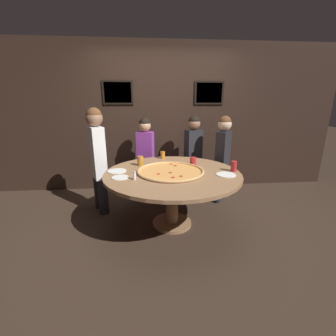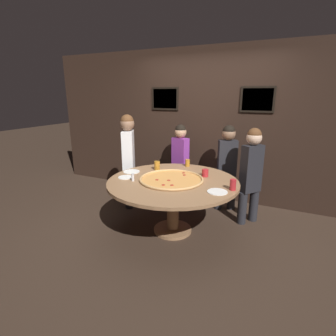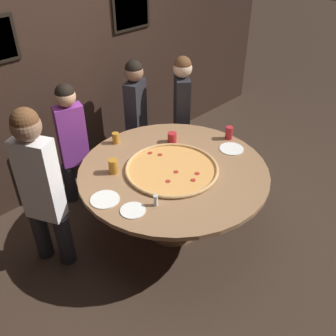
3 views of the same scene
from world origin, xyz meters
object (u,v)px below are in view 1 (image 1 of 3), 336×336
(diner_side_left, at_px, (145,152))
(diner_far_left, at_px, (223,154))
(dining_table, at_px, (172,181))
(diner_centre_back, at_px, (98,155))
(condiment_shaker, at_px, (134,176))
(white_plate_right_side, at_px, (226,175))
(white_plate_beside_cup, at_px, (117,171))
(drink_cup_near_right, at_px, (163,155))
(giant_pizza, at_px, (171,171))
(drink_cup_beside_pizza, at_px, (193,161))
(drink_cup_near_left, at_px, (234,166))
(drink_cup_by_shaker, at_px, (140,161))
(white_plate_left_side, at_px, (120,177))
(diner_side_right, at_px, (193,151))

(diner_side_left, height_order, diner_far_left, diner_far_left)
(dining_table, bearing_deg, diner_centre_back, 153.57)
(condiment_shaker, xyz_separation_m, diner_side_left, (0.11, 1.34, -0.03))
(white_plate_right_side, relative_size, white_plate_beside_cup, 0.99)
(drink_cup_near_right, bearing_deg, diner_far_left, -0.22)
(giant_pizza, distance_m, diner_centre_back, 1.13)
(drink_cup_beside_pizza, height_order, drink_cup_near_left, drink_cup_near_left)
(dining_table, height_order, drink_cup_by_shaker, drink_cup_by_shaker)
(drink_cup_near_left, bearing_deg, white_plate_left_side, -174.36)
(dining_table, distance_m, condiment_shaker, 0.55)
(drink_cup_near_left, height_order, drink_cup_near_right, drink_cup_near_left)
(white_plate_left_side, relative_size, condiment_shaker, 2.07)
(diner_side_left, bearing_deg, drink_cup_near_right, 144.95)
(dining_table, distance_m, drink_cup_beside_pizza, 0.50)
(drink_cup_beside_pizza, distance_m, drink_cup_by_shaker, 0.74)
(drink_cup_by_shaker, xyz_separation_m, condiment_shaker, (-0.05, -0.59, -0.02))
(diner_side_right, bearing_deg, diner_far_left, 118.15)
(drink_cup_by_shaker, height_order, white_plate_left_side, drink_cup_by_shaker)
(white_plate_right_side, bearing_deg, white_plate_beside_cup, 168.81)
(giant_pizza, xyz_separation_m, diner_far_left, (0.91, 0.72, 0.04))
(drink_cup_near_right, relative_size, condiment_shaker, 1.15)
(drink_cup_near_left, bearing_deg, diner_centre_back, 163.52)
(drink_cup_near_left, distance_m, white_plate_right_side, 0.21)
(giant_pizza, distance_m, drink_cup_near_left, 0.81)
(diner_side_right, bearing_deg, diner_side_left, -27.52)
(dining_table, distance_m, drink_cup_near_right, 0.75)
(drink_cup_near_left, distance_m, diner_side_left, 1.59)
(dining_table, bearing_deg, diner_far_left, 39.18)
(drink_cup_by_shaker, relative_size, diner_far_left, 0.10)
(giant_pizza, distance_m, white_plate_left_side, 0.63)
(drink_cup_beside_pizza, height_order, diner_side_left, diner_side_left)
(giant_pizza, xyz_separation_m, white_plate_left_side, (-0.61, -0.17, -0.01))
(diner_side_left, bearing_deg, diner_far_left, -178.65)
(drink_cup_beside_pizza, height_order, condiment_shaker, drink_cup_beside_pizza)
(drink_cup_near_right, xyz_separation_m, diner_far_left, (0.96, -0.00, -0.01))
(white_plate_beside_cup, bearing_deg, white_plate_right_side, -11.19)
(condiment_shaker, distance_m, diner_centre_back, 0.95)
(drink_cup_beside_pizza, relative_size, diner_side_right, 0.07)
(diner_far_left, bearing_deg, giant_pizza, -12.30)
(white_plate_left_side, bearing_deg, diner_far_left, 30.34)
(condiment_shaker, xyz_separation_m, diner_centre_back, (-0.56, 0.76, 0.08))
(drink_cup_beside_pizza, relative_size, white_plate_beside_cup, 0.43)
(drink_cup_beside_pizza, xyz_separation_m, white_plate_beside_cup, (-1.04, -0.24, -0.05))
(giant_pizza, distance_m, condiment_shaker, 0.50)
(dining_table, distance_m, drink_cup_near_left, 0.81)
(condiment_shaker, distance_m, diner_far_left, 1.66)
(drink_cup_by_shaker, bearing_deg, drink_cup_near_right, 48.78)
(white_plate_beside_cup, bearing_deg, condiment_shaker, -54.68)
(white_plate_left_side, relative_size, diner_centre_back, 0.13)
(diner_side_right, bearing_deg, drink_cup_by_shaker, 14.11)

